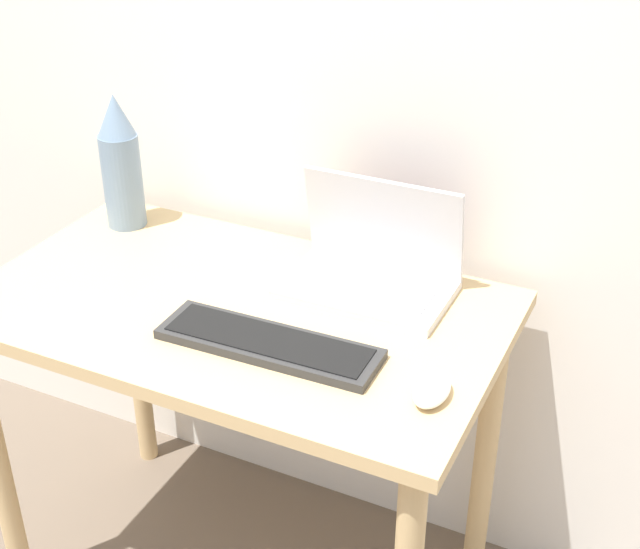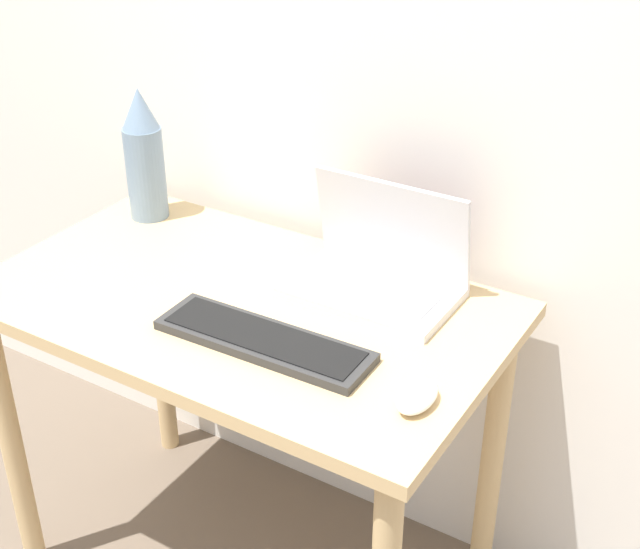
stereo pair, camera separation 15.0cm
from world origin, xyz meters
The scene contains 6 objects.
wall_back centered at (0.00, 0.68, 1.25)m, with size 6.00×0.05×2.50m.
desk centered at (0.00, 0.31, 0.65)m, with size 1.06×0.62×0.77m.
laptop centered at (0.22, 0.49, 0.82)m, with size 0.34×0.21×0.23m.
keyboard centered at (0.13, 0.20, 0.78)m, with size 0.42×0.13×0.02m.
mouse centered at (0.45, 0.19, 0.78)m, with size 0.06×0.10×0.03m.
vase centered at (-0.41, 0.51, 0.92)m, with size 0.09×0.09×0.31m.
Camera 1 is at (0.81, -0.98, 1.69)m, focal length 50.00 mm.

